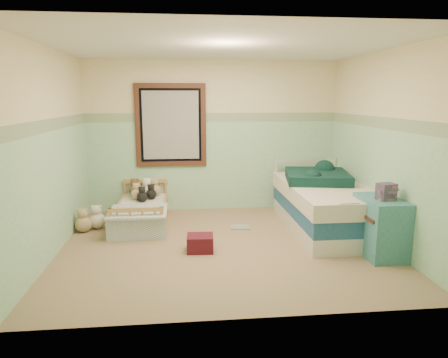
{
  "coord_description": "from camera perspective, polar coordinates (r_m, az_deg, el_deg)",
  "views": [
    {
      "loc": [
        -0.5,
        -4.97,
        1.89
      ],
      "look_at": [
        0.04,
        0.35,
        0.81
      ],
      "focal_mm": 32.29,
      "sensor_mm": 36.0,
      "label": 1
    }
  ],
  "objects": [
    {
      "name": "plush_bed_brown",
      "position": [
        6.73,
        -12.5,
        -1.58
      ],
      "size": [
        0.2,
        0.2,
        0.2
      ],
      "primitive_type": "sphere",
      "color": "brown",
      "rests_on": "toddler_mattress"
    },
    {
      "name": "twin_mattress",
      "position": [
        6.01,
        14.32,
        -1.87
      ],
      "size": [
        1.11,
        2.17,
        0.22
      ],
      "primitive_type": "cube",
      "color": "silver",
      "rests_on": "twin_boxspring"
    },
    {
      "name": "toddler_bed_frame",
      "position": [
        6.32,
        -11.53,
        -5.37
      ],
      "size": [
        0.74,
        1.48,
        0.19
      ],
      "primitive_type": "cube",
      "color": "#A26B3E",
      "rests_on": "floor"
    },
    {
      "name": "extra_plush_0",
      "position": [
        6.36,
        -11.52,
        -2.49
      ],
      "size": [
        0.16,
        0.16,
        0.16
      ],
      "primitive_type": "sphere",
      "color": "black",
      "rests_on": "toddler_mattress"
    },
    {
      "name": "red_pillow",
      "position": [
        5.13,
        -3.4,
        -9.05
      ],
      "size": [
        0.34,
        0.3,
        0.2
      ],
      "primitive_type": "cube",
      "rotation": [
        0.0,
        0.0,
        -0.05
      ],
      "color": "maroon",
      "rests_on": "floor"
    },
    {
      "name": "wall_left",
      "position": [
        5.26,
        -23.48,
        3.43
      ],
      "size": [
        0.04,
        3.6,
        2.5
      ],
      "primitive_type": "cube",
      "color": "beige",
      "rests_on": "floor"
    },
    {
      "name": "plush_bed_white",
      "position": [
        6.71,
        -10.81,
        -1.54
      ],
      "size": [
        0.21,
        0.21,
        0.21
      ],
      "primitive_type": "sphere",
      "color": "white",
      "rests_on": "toddler_mattress"
    },
    {
      "name": "ceiling",
      "position": [
        5.03,
        -0.03,
        18.44
      ],
      "size": [
        4.2,
        3.6,
        0.02
      ],
      "primitive_type": "cube",
      "color": "silver",
      "rests_on": "wall_back"
    },
    {
      "name": "wall_right",
      "position": [
        5.65,
        21.73,
        4.05
      ],
      "size": [
        0.04,
        3.6,
        2.5
      ],
      "primitive_type": "cube",
      "color": "beige",
      "rests_on": "floor"
    },
    {
      "name": "dresser",
      "position": [
        5.29,
        21.27,
        -6.31
      ],
      "size": [
        0.45,
        0.71,
        0.71
      ],
      "primitive_type": "cube",
      "color": "#38686D",
      "rests_on": "floor"
    },
    {
      "name": "plush_floor_cream",
      "position": [
        6.25,
        -17.55,
        -5.64
      ],
      "size": [
        0.24,
        0.24,
        0.24
      ],
      "primitive_type": "sphere",
      "color": "silver",
      "rests_on": "floor"
    },
    {
      "name": "wainscot_mint",
      "position": [
        6.87,
        -1.54,
        1.82
      ],
      "size": [
        4.2,
        0.01,
        1.5
      ],
      "primitive_type": "cube",
      "color": "#85C88E",
      "rests_on": "floor"
    },
    {
      "name": "toddler_mattress",
      "position": [
        6.27,
        -11.59,
        -4.02
      ],
      "size": [
        0.68,
        1.42,
        0.12
      ],
      "primitive_type": "cube",
      "color": "silver",
      "rests_on": "toddler_bed_frame"
    },
    {
      "name": "extra_plush_1",
      "position": [
        6.69,
        -10.91,
        -1.69
      ],
      "size": [
        0.18,
        0.18,
        0.18
      ],
      "primitive_type": "sphere",
      "color": "silver",
      "rests_on": "toddler_mattress"
    },
    {
      "name": "window_frame",
      "position": [
        6.75,
        -7.54,
        7.54
      ],
      "size": [
        1.16,
        0.06,
        1.36
      ],
      "primitive_type": "cube",
      "color": "#412116",
      "rests_on": "wall_back"
    },
    {
      "name": "plush_bed_tan",
      "position": [
        6.52,
        -12.28,
        -2.09
      ],
      "size": [
        0.18,
        0.18,
        0.18
      ],
      "primitive_type": "sphere",
      "color": "tan",
      "rests_on": "toddler_mattress"
    },
    {
      "name": "border_strip",
      "position": [
        6.78,
        -1.57,
        8.71
      ],
      "size": [
        4.2,
        0.01,
        0.15
      ],
      "primitive_type": "cube",
      "color": "#507C58",
      "rests_on": "wall_back"
    },
    {
      "name": "book_stack",
      "position": [
        5.11,
        21.98,
        -1.66
      ],
      "size": [
        0.23,
        0.2,
        0.2
      ],
      "primitive_type": "cube",
      "rotation": [
        0.0,
        0.0,
        0.24
      ],
      "color": "brown",
      "rests_on": "dresser"
    },
    {
      "name": "extra_plush_2",
      "position": [
        6.72,
        -9.76,
        -1.54
      ],
      "size": [
        0.19,
        0.19,
        0.19
      ],
      "primitive_type": "sphere",
      "color": "tan",
      "rests_on": "toddler_mattress"
    },
    {
      "name": "teal_blanket",
      "position": [
        6.24,
        13.04,
        0.35
      ],
      "size": [
        1.07,
        1.11,
        0.14
      ],
      "primitive_type": "cube",
      "rotation": [
        0.0,
        0.0,
        -0.19
      ],
      "color": "black",
      "rests_on": "twin_mattress"
    },
    {
      "name": "floor_book",
      "position": [
        6.01,
        2.3,
        -6.83
      ],
      "size": [
        0.29,
        0.24,
        0.03
      ],
      "primitive_type": "cube",
      "rotation": [
        0.0,
        0.0,
        -0.12
      ],
      "color": "#E1CC4A",
      "rests_on": "floor"
    },
    {
      "name": "plush_bed_dark",
      "position": [
        6.5,
        -10.26,
        -2.12
      ],
      "size": [
        0.17,
        0.17,
        0.17
      ],
      "primitive_type": "sphere",
      "color": "black",
      "rests_on": "toddler_mattress"
    },
    {
      "name": "wall_back",
      "position": [
        6.82,
        -1.57,
        5.99
      ],
      "size": [
        4.2,
        0.04,
        2.5
      ],
      "primitive_type": "cube",
      "color": "beige",
      "rests_on": "floor"
    },
    {
      "name": "twin_bed_frame",
      "position": [
        6.13,
        14.12,
        -5.88
      ],
      "size": [
        1.06,
        2.13,
        0.22
      ],
      "primitive_type": "cube",
      "color": "silver",
      "rests_on": "floor"
    },
    {
      "name": "twin_boxspring",
      "position": [
        6.07,
        14.22,
        -3.89
      ],
      "size": [
        1.06,
        2.13,
        0.22
      ],
      "primitive_type": "cube",
      "color": "navy",
      "rests_on": "twin_bed_frame"
    },
    {
      "name": "plush_floor_tan",
      "position": [
        6.15,
        -19.26,
        -6.03
      ],
      "size": [
        0.24,
        0.24,
        0.24
      ],
      "primitive_type": "sphere",
      "color": "tan",
      "rests_on": "floor"
    },
    {
      "name": "patchwork_quilt",
      "position": [
        5.81,
        -12.06,
        -4.5
      ],
      "size": [
        0.8,
        0.74,
        0.03
      ],
      "primitive_type": "cube",
      "color": "#6180B7",
      "rests_on": "toddler_mattress"
    },
    {
      "name": "floor",
      "position": [
        5.35,
        -0.03,
        -9.45
      ],
      "size": [
        4.2,
        3.6,
        0.02
      ],
      "primitive_type": "cube",
      "color": "#967655",
      "rests_on": "ground"
    },
    {
      "name": "wall_front",
      "position": [
        3.27,
        3.15,
        0.05
      ],
      "size": [
        4.2,
        0.04,
        2.5
      ],
      "primitive_type": "cube",
      "color": "beige",
      "rests_on": "floor"
    },
    {
      "name": "window_blinds",
      "position": [
        6.76,
        -7.54,
        7.55
      ],
      "size": [
        0.92,
        0.01,
        1.12
      ],
      "primitive_type": "cube",
      "color": "#BBBBB7",
      "rests_on": "window_frame"
    }
  ]
}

